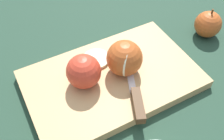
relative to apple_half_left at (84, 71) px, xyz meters
name	(u,v)px	position (x,y,z in m)	size (l,w,h in m)	color
ground_plane	(112,83)	(0.06, -0.01, -0.06)	(4.00, 4.00, 0.00)	#1E3828
cutting_board	(112,79)	(0.06, -0.01, -0.05)	(0.39, 0.26, 0.02)	tan
apple_half_left	(84,71)	(0.00, 0.00, 0.00)	(0.07, 0.07, 0.07)	red
apple_half_right	(125,59)	(0.09, -0.02, 0.00)	(0.08, 0.08, 0.08)	#AD4C1E
knife	(136,102)	(0.06, -0.11, -0.03)	(0.08, 0.15, 0.02)	silver
apple_slice	(96,59)	(0.05, 0.05, -0.03)	(0.06, 0.06, 0.01)	beige
apple_whole	(208,24)	(0.36, 0.00, -0.03)	(0.07, 0.07, 0.08)	#AD4C1E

